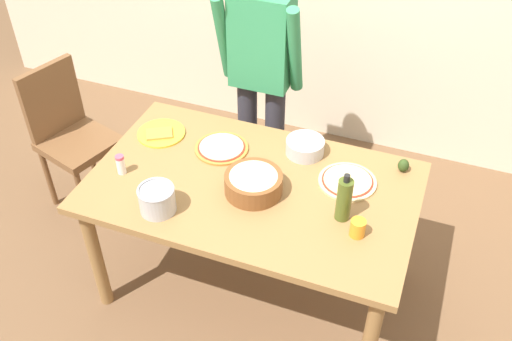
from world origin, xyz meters
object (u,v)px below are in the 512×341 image
pizza_cooked_on_tray (221,148)px  plate_with_slice (161,133)px  steel_pot (157,199)px  popcorn_bowl (254,182)px  avocado (403,165)px  pizza_raw_on_board (347,181)px  olive_oil_bottle (344,199)px  salt_shaker (121,164)px  person_cook (261,70)px  mixing_bowl_steel (305,147)px  chair_wooden_left (69,131)px  cup_orange (358,228)px  dining_table (252,198)px

pizza_cooked_on_tray → plate_with_slice: size_ratio=1.09×
steel_pot → popcorn_bowl: bearing=36.5°
pizza_cooked_on_tray → avocado: bearing=10.0°
pizza_raw_on_board → pizza_cooked_on_tray: (-0.68, 0.02, -0.00)m
plate_with_slice → avocado: 1.29m
olive_oil_bottle → pizza_raw_on_board: bearing=97.9°
salt_shaker → person_cook: bearing=65.8°
avocado → mixing_bowl_steel: bearing=-175.8°
pizza_cooked_on_tray → steel_pot: (-0.09, -0.52, 0.06)m
pizza_raw_on_board → avocado: (0.24, 0.19, 0.03)m
mixing_bowl_steel → plate_with_slice: bearing=-170.9°
chair_wooden_left → pizza_raw_on_board: (1.75, -0.11, 0.23)m
mixing_bowl_steel → cup_orange: bearing=-50.8°
pizza_cooked_on_tray → cup_orange: 0.88m
plate_with_slice → pizza_cooked_on_tray: bearing=-0.3°
pizza_cooked_on_tray → mixing_bowl_steel: (0.42, 0.13, 0.03)m
pizza_raw_on_board → popcorn_bowl: bearing=-151.2°
person_cook → cup_orange: size_ratio=19.06×
pizza_cooked_on_tray → mixing_bowl_steel: 0.44m
mixing_bowl_steel → cup_orange: size_ratio=2.35×
plate_with_slice → olive_oil_bottle: size_ratio=1.02×
pizza_cooked_on_tray → popcorn_bowl: bearing=-42.0°
pizza_raw_on_board → avocado: size_ratio=4.10×
person_cook → plate_with_slice: (-0.38, -0.55, -0.17)m
popcorn_bowl → steel_pot: steel_pot is taller
cup_orange → olive_oil_bottle: bearing=137.2°
steel_pot → mixing_bowl_steel: bearing=51.7°
mixing_bowl_steel → olive_oil_bottle: (0.30, -0.40, 0.07)m
dining_table → popcorn_bowl: (0.02, -0.05, 0.15)m
person_cook → salt_shaker: bearing=-114.2°
olive_oil_bottle → steel_pot: bearing=-162.7°
popcorn_bowl → salt_shaker: 0.68m
dining_table → avocado: size_ratio=22.86×
popcorn_bowl → avocado: (0.65, 0.41, -0.03)m
cup_orange → steel_pot: bearing=-169.3°
pizza_raw_on_board → mixing_bowl_steel: (-0.27, 0.15, 0.03)m
dining_table → person_cook: (-0.24, 0.76, 0.27)m
steel_pot → avocado: 1.23m
chair_wooden_left → pizza_raw_on_board: size_ratio=3.31×
pizza_raw_on_board → steel_pot: 0.93m
pizza_cooked_on_tray → cup_orange: (0.81, -0.35, 0.03)m
plate_with_slice → popcorn_bowl: popcorn_bowl is taller
dining_table → plate_with_slice: plate_with_slice is taller
plate_with_slice → salt_shaker: (-0.03, -0.35, 0.04)m
salt_shaker → avocado: bearing=21.4°
popcorn_bowl → salt_shaker: (-0.67, -0.10, -0.01)m
pizza_cooked_on_tray → avocado: (0.92, 0.16, 0.03)m
avocado → popcorn_bowl: bearing=-147.5°
person_cook → avocado: bearing=-23.3°
pizza_raw_on_board → popcorn_bowl: 0.47m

